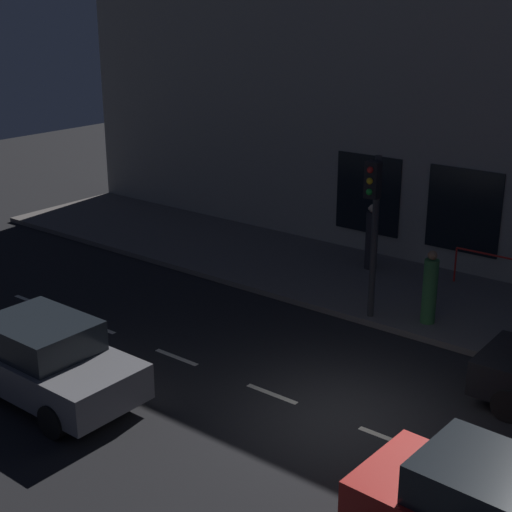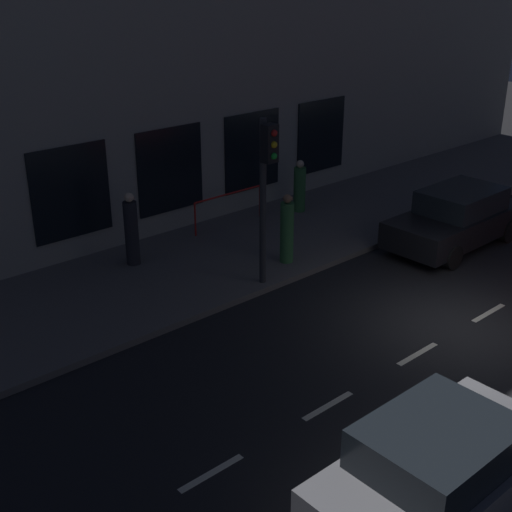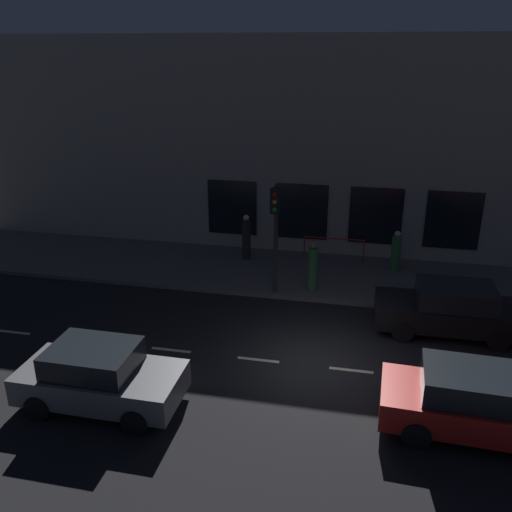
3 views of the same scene
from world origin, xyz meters
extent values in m
plane|color=black|center=(0.00, 0.00, 0.00)|extent=(60.00, 60.00, 0.00)
cube|color=#5B5654|center=(6.25, 0.00, 0.07)|extent=(4.50, 32.00, 0.15)
cube|color=black|center=(8.47, 1.49, 1.91)|extent=(0.04, 2.10, 2.33)
cube|color=black|center=(8.47, 4.46, 1.91)|extent=(0.04, 2.10, 2.33)
cube|color=beige|center=(0.00, -1.00, 0.00)|extent=(0.12, 1.20, 0.01)
cube|color=beige|center=(0.00, 1.60, 0.00)|extent=(0.12, 1.20, 0.01)
cube|color=beige|center=(0.00, 4.20, 0.00)|extent=(0.12, 1.20, 0.01)
cube|color=beige|center=(0.00, 6.80, 0.00)|extent=(0.12, 1.20, 0.01)
cube|color=beige|center=(0.00, 9.40, 0.00)|extent=(0.12, 1.20, 0.01)
cylinder|color=#2D2D30|center=(4.29, 1.87, 2.10)|extent=(0.15, 0.15, 3.90)
cube|color=black|center=(4.09, 1.87, 3.53)|extent=(0.26, 0.32, 0.84)
sphere|color=red|center=(3.95, 1.87, 3.78)|extent=(0.15, 0.15, 0.15)
sphere|color=gold|center=(3.95, 1.87, 3.53)|extent=(0.15, 0.15, 0.15)
sphere|color=green|center=(3.95, 1.87, 3.28)|extent=(0.15, 0.15, 0.15)
cube|color=black|center=(-1.99, -3.73, 1.28)|extent=(1.67, 2.34, 0.60)
cylinder|color=black|center=(-1.10, -2.58, 0.32)|extent=(0.25, 0.65, 0.64)
cylinder|color=black|center=(1.92, -2.42, 0.32)|extent=(0.23, 0.64, 0.64)
cube|color=slate|center=(-2.76, 4.95, 0.63)|extent=(1.85, 3.97, 0.70)
cube|color=black|center=(-2.76, 5.10, 1.28)|extent=(1.62, 2.07, 0.60)
cylinder|color=black|center=(-1.92, 3.71, 0.32)|extent=(0.22, 0.64, 0.64)
cylinder|color=black|center=(-3.62, 3.73, 0.32)|extent=(0.22, 0.64, 0.64)
cylinder|color=black|center=(-1.90, 6.17, 0.32)|extent=(0.22, 0.64, 0.64)
cylinder|color=#336B38|center=(4.78, 0.61, 0.93)|extent=(0.46, 0.46, 1.56)
sphere|color=#936B4C|center=(4.78, 0.61, 1.82)|extent=(0.22, 0.22, 0.22)
cube|color=#936B4C|center=(4.73, 0.52, 1.82)|extent=(0.07, 0.06, 0.06)
cylinder|color=#232328|center=(7.24, 3.58, 0.97)|extent=(0.49, 0.49, 1.63)
sphere|color=beige|center=(7.24, 3.58, 1.90)|extent=(0.23, 0.23, 0.23)
cube|color=beige|center=(7.17, 3.66, 1.90)|extent=(0.08, 0.07, 0.06)
cylinder|color=red|center=(7.72, 1.27, 0.62)|extent=(0.05, 0.05, 0.95)
cylinder|color=red|center=(7.72, 0.07, 1.10)|extent=(0.05, 2.39, 0.05)
camera|label=1|loc=(-10.65, -6.36, 7.46)|focal=53.32mm
camera|label=2|loc=(-6.70, 11.84, 7.21)|focal=48.53mm
camera|label=3|loc=(-12.94, -1.03, 8.27)|focal=37.97mm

